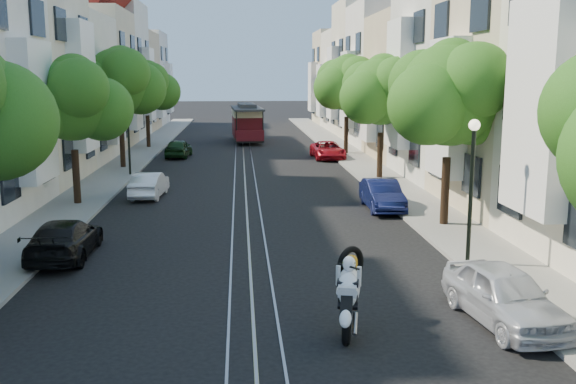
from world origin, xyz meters
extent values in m
plane|color=black|center=(0.00, 28.00, 0.00)|extent=(200.00, 200.00, 0.00)
cube|color=gray|center=(7.25, 28.00, 0.06)|extent=(2.50, 80.00, 0.12)
cube|color=gray|center=(-7.25, 28.00, 0.06)|extent=(2.50, 80.00, 0.12)
cube|color=gray|center=(-0.55, 28.00, 0.01)|extent=(0.06, 80.00, 0.02)
cube|color=gray|center=(0.00, 28.00, 0.01)|extent=(0.06, 80.00, 0.02)
cube|color=gray|center=(0.55, 28.00, 0.01)|extent=(0.06, 80.00, 0.02)
cube|color=tan|center=(0.00, 28.00, 0.00)|extent=(0.08, 80.00, 0.01)
cube|color=white|center=(8.20, 4.00, 4.62)|extent=(0.90, 3.04, 6.05)
cube|color=beige|center=(12.00, 12.00, 5.00)|extent=(7.00, 8.00, 10.00)
cube|color=white|center=(8.20, 12.00, 4.20)|extent=(0.90, 3.04, 5.50)
cube|color=silver|center=(12.00, 20.00, 6.00)|extent=(7.00, 8.00, 12.00)
cube|color=white|center=(8.20, 20.00, 5.04)|extent=(0.90, 3.04, 6.60)
cube|color=#C6B28C|center=(12.00, 28.00, 4.50)|extent=(7.00, 8.00, 9.00)
cube|color=white|center=(8.20, 28.00, 3.78)|extent=(0.90, 3.04, 4.95)
cube|color=white|center=(12.00, 36.00, 5.25)|extent=(7.00, 8.00, 10.50)
cube|color=white|center=(8.20, 36.00, 4.41)|extent=(0.90, 3.04, 5.78)
cube|color=beige|center=(12.00, 44.00, 5.75)|extent=(7.00, 8.00, 11.50)
cube|color=white|center=(8.20, 44.00, 4.83)|extent=(0.90, 3.04, 6.32)
cube|color=silver|center=(12.00, 52.00, 4.75)|extent=(7.00, 8.00, 9.50)
cube|color=white|center=(8.20, 52.00, 3.99)|extent=(0.90, 3.04, 5.23)
cube|color=beige|center=(12.00, 60.00, 5.00)|extent=(7.00, 8.00, 10.00)
cube|color=white|center=(8.20, 60.00, 4.20)|extent=(0.90, 3.04, 5.50)
cube|color=white|center=(-8.20, 12.00, 4.12)|extent=(0.90, 3.04, 5.39)
cube|color=beige|center=(-12.00, 20.00, 5.88)|extent=(7.00, 8.00, 11.76)
cube|color=white|center=(-8.20, 20.00, 4.94)|extent=(0.90, 3.04, 6.47)
cube|color=silver|center=(-12.00, 28.00, 4.41)|extent=(7.00, 8.00, 8.82)
cube|color=white|center=(-8.20, 28.00, 3.70)|extent=(0.90, 3.04, 4.85)
cube|color=beige|center=(-12.00, 36.00, 5.14)|extent=(7.00, 8.00, 10.29)
cube|color=white|center=(-8.20, 36.00, 4.32)|extent=(0.90, 3.04, 5.66)
cube|color=silver|center=(-12.00, 44.00, 5.63)|extent=(7.00, 8.00, 11.27)
cube|color=white|center=(-8.20, 44.00, 4.73)|extent=(0.90, 3.04, 6.20)
cube|color=#C6B28C|center=(-12.00, 52.00, 4.66)|extent=(7.00, 8.00, 9.31)
cube|color=white|center=(-8.20, 52.00, 3.91)|extent=(0.90, 3.04, 5.12)
cube|color=white|center=(-12.00, 60.00, 4.90)|extent=(7.00, 8.00, 9.80)
cube|color=white|center=(-8.20, 60.00, 4.12)|extent=(0.90, 3.04, 5.39)
cylinder|color=black|center=(7.20, 9.00, 1.34)|extent=(0.30, 0.30, 2.45)
sphere|color=#264E13|center=(7.20, 9.00, 4.81)|extent=(3.64, 3.64, 3.64)
sphere|color=#264E13|center=(8.30, 9.50, 4.41)|extent=(2.91, 2.91, 2.91)
sphere|color=#264E13|center=(6.25, 8.30, 4.51)|extent=(2.84, 2.84, 2.84)
sphere|color=#264E13|center=(7.30, 9.10, 5.71)|extent=(2.18, 2.18, 2.18)
cylinder|color=black|center=(7.20, 20.00, 1.31)|extent=(0.30, 0.30, 2.38)
sphere|color=#264E13|center=(7.20, 20.00, 4.68)|extent=(3.54, 3.54, 3.54)
sphere|color=#264E13|center=(8.30, 20.50, 4.28)|extent=(2.83, 2.83, 2.83)
sphere|color=#264E13|center=(6.25, 19.30, 4.38)|extent=(2.76, 2.76, 2.76)
sphere|color=#264E13|center=(7.30, 20.10, 5.58)|extent=(2.12, 2.12, 2.12)
cylinder|color=black|center=(7.20, 31.00, 1.38)|extent=(0.30, 0.30, 2.52)
sphere|color=#264E13|center=(7.20, 31.00, 4.94)|extent=(3.74, 3.74, 3.74)
sphere|color=#264E13|center=(8.30, 31.50, 4.54)|extent=(3.00, 3.00, 3.00)
sphere|color=#264E13|center=(6.25, 30.30, 4.64)|extent=(2.92, 2.92, 2.92)
sphere|color=#264E13|center=(7.30, 31.10, 5.84)|extent=(2.25, 2.25, 2.25)
cylinder|color=black|center=(-7.20, 14.00, 1.26)|extent=(0.30, 0.30, 2.27)
sphere|color=#264E13|center=(-7.20, 14.00, 4.47)|extent=(3.38, 3.38, 3.38)
sphere|color=#264E13|center=(-6.10, 14.50, 4.07)|extent=(2.70, 2.70, 2.70)
sphere|color=#264E13|center=(-8.15, 13.30, 4.17)|extent=(2.64, 2.64, 2.64)
sphere|color=#264E13|center=(-7.10, 14.10, 5.38)|extent=(2.03, 2.03, 2.03)
cylinder|color=black|center=(-7.20, 25.00, 1.43)|extent=(0.30, 0.30, 2.62)
sphere|color=#264E13|center=(-7.20, 25.00, 5.14)|extent=(3.90, 3.90, 3.90)
sphere|color=#264E13|center=(-6.10, 25.50, 4.74)|extent=(3.12, 3.12, 3.12)
sphere|color=#264E13|center=(-8.15, 24.30, 4.84)|extent=(3.04, 3.04, 3.04)
sphere|color=#264E13|center=(-7.10, 25.10, 6.04)|extent=(2.34, 2.34, 2.34)
cylinder|color=black|center=(-7.20, 36.00, 1.31)|extent=(0.30, 0.30, 2.38)
sphere|color=#264E13|center=(-7.20, 36.00, 4.68)|extent=(3.54, 3.54, 3.54)
sphere|color=#264E13|center=(-6.10, 36.50, 4.28)|extent=(2.83, 2.83, 2.83)
sphere|color=#264E13|center=(-8.15, 35.30, 4.38)|extent=(2.76, 2.76, 2.76)
sphere|color=#264E13|center=(-7.10, 36.10, 5.58)|extent=(2.12, 2.12, 2.12)
cylinder|color=black|center=(6.30, 4.00, 2.12)|extent=(0.12, 0.12, 4.00)
sphere|color=#FFF2CC|center=(6.30, 4.00, 4.12)|extent=(0.32, 0.32, 0.32)
cylinder|color=black|center=(-6.30, 22.00, 2.12)|extent=(0.12, 0.12, 4.00)
sphere|color=#FFF2CC|center=(-6.30, 22.00, 4.12)|extent=(0.32, 0.32, 0.32)
torus|color=black|center=(1.92, -0.98, 0.34)|extent=(0.35, 0.87, 0.86)
torus|color=black|center=(2.20, 0.23, 1.31)|extent=(0.74, 0.64, 0.83)
ellipsoid|color=white|center=(2.04, -0.46, 1.01)|extent=(0.74, 1.24, 1.09)
ellipsoid|color=white|center=(1.97, -0.77, 1.19)|extent=(0.55, 0.72, 0.61)
cube|color=black|center=(1.88, -1.18, 0.89)|extent=(0.36, 0.60, 0.48)
cube|color=silver|center=(1.97, -0.80, 1.11)|extent=(0.51, 0.69, 0.25)
sphere|color=black|center=(2.05, -0.43, 1.19)|extent=(0.30, 0.30, 0.30)
cube|color=black|center=(0.38, 40.37, 0.43)|extent=(2.57, 7.68, 0.28)
cube|color=#520D14|center=(0.38, 40.37, 1.56)|extent=(2.52, 4.85, 2.27)
cube|color=beige|center=(0.38, 40.37, 2.41)|extent=(2.57, 4.90, 0.57)
cube|color=#2D2D30|center=(0.38, 40.37, 2.79)|extent=(2.76, 7.69, 0.17)
cube|color=#2D2D30|center=(0.38, 40.37, 3.03)|extent=(1.55, 4.32, 0.33)
imported|color=silver|center=(5.60, -0.24, 0.66)|extent=(1.99, 4.00, 1.31)
imported|color=#0B113A|center=(5.60, 12.20, 0.62)|extent=(1.34, 3.76, 1.24)
imported|color=maroon|center=(5.60, 28.69, 0.58)|extent=(2.10, 4.28, 1.17)
imported|color=black|center=(-5.60, 5.85, 0.60)|extent=(1.70, 4.13, 1.19)
imported|color=white|center=(-4.40, 15.75, 0.58)|extent=(1.46, 3.58, 1.16)
imported|color=black|center=(-4.40, 30.22, 0.62)|extent=(1.76, 3.77, 1.25)
camera|label=1|loc=(-0.25, -13.49, 5.48)|focal=40.00mm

